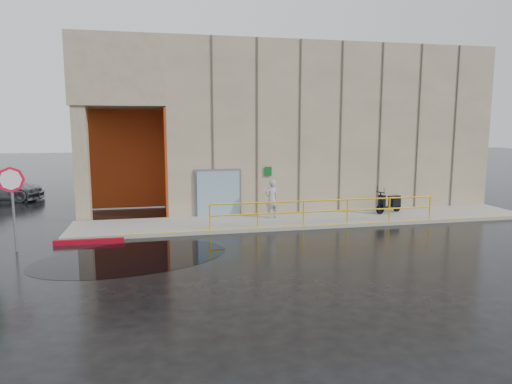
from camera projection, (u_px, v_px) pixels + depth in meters
ground at (236, 255)px, 14.81m from camera, size 120.00×120.00×0.00m
sidewalk at (309, 220)px, 19.99m from camera, size 20.00×3.00×0.15m
building at (292, 125)px, 25.88m from camera, size 20.00×10.17×8.00m
guardrail at (326, 212)px, 18.64m from camera, size 9.56×0.06×1.03m
person at (272, 199)px, 19.94m from camera, size 0.69×0.54×1.68m
scooter at (390, 198)px, 21.11m from camera, size 1.64×1.04×1.24m
stop_sign at (12, 191)px, 14.93m from camera, size 0.86×0.13×2.86m
red_curb at (89, 242)px, 16.20m from camera, size 2.40×0.25×0.18m
puddle at (132, 257)px, 14.56m from camera, size 6.95×5.21×0.01m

